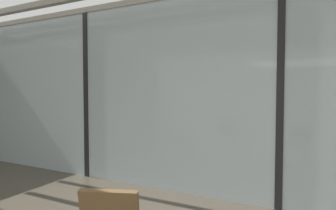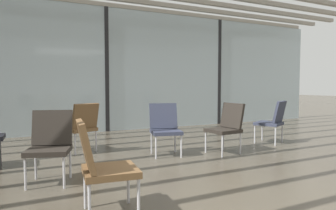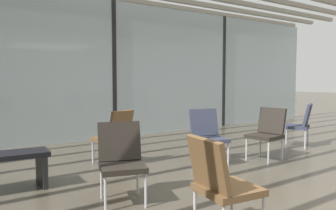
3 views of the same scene
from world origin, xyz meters
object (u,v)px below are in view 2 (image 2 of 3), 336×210
at_px(lounge_chair_3, 165,126).
at_px(lounge_chair_0, 50,142).
at_px(lounge_chair_1, 273,119).
at_px(lounge_chair_2, 100,162).
at_px(lounge_chair_4, 82,124).
at_px(parked_airplane, 110,61).
at_px(lounge_chair_7, 227,125).

bearing_deg(lounge_chair_3, lounge_chair_0, -145.37).
relative_size(lounge_chair_1, lounge_chair_2, 1.00).
bearing_deg(lounge_chair_4, parked_airplane, -131.33).
bearing_deg(lounge_chair_0, lounge_chair_7, 25.33).
height_order(lounge_chair_0, lounge_chair_3, same).
bearing_deg(lounge_chair_3, lounge_chair_2, -115.20).
distance_m(parked_airplane, lounge_chair_1, 7.79).
distance_m(lounge_chair_0, lounge_chair_1, 4.38).
relative_size(lounge_chair_0, lounge_chair_1, 1.00).
bearing_deg(lounge_chair_4, lounge_chair_0, 44.90).
relative_size(lounge_chair_2, lounge_chair_7, 1.00).
relative_size(parked_airplane, lounge_chair_2, 12.75).
distance_m(parked_airplane, lounge_chair_7, 8.00).
height_order(lounge_chair_1, lounge_chair_7, same).
distance_m(lounge_chair_1, lounge_chair_2, 4.48).
distance_m(lounge_chair_1, lounge_chair_7, 1.43).
bearing_deg(lounge_chair_1, lounge_chair_7, -13.80).
bearing_deg(lounge_chair_2, lounge_chair_7, -51.52).
height_order(parked_airplane, lounge_chair_1, parked_airplane).
bearing_deg(lounge_chair_2, parked_airplane, -9.65).
xyz_separation_m(lounge_chair_1, lounge_chair_4, (-3.65, 0.90, 0.00)).
bearing_deg(lounge_chair_0, lounge_chair_2, -58.49).
height_order(parked_airplane, lounge_chair_0, parked_airplane).
bearing_deg(lounge_chair_0, lounge_chair_3, 39.25).
xyz_separation_m(parked_airplane, lounge_chair_1, (1.18, -7.52, -1.66)).
bearing_deg(lounge_chair_3, lounge_chair_7, -6.21).
bearing_deg(parked_airplane, lounge_chair_0, -111.12).
height_order(lounge_chair_0, lounge_chair_2, same).
xyz_separation_m(lounge_chair_1, lounge_chair_7, (-1.40, -0.30, 0.00)).
bearing_deg(lounge_chair_2, lounge_chair_1, -57.53).
bearing_deg(lounge_chair_0, lounge_chair_4, 84.65).
height_order(lounge_chair_0, lounge_chair_7, same).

